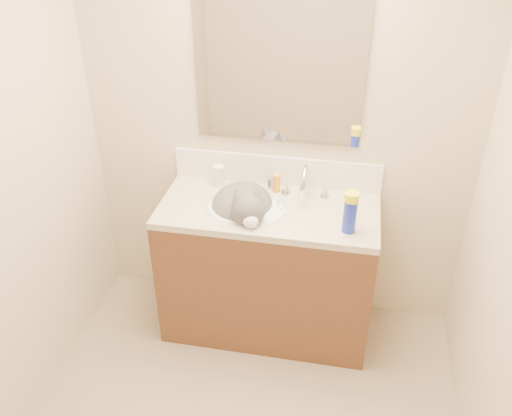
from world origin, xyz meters
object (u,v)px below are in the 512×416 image
at_px(vanity_cabinet, 268,272).
at_px(cat, 244,208).
at_px(amber_bottle, 277,183).
at_px(silver_jar, 272,183).
at_px(pill_bottle, 218,175).
at_px(spray_can, 350,216).
at_px(basin, 246,219).
at_px(faucet, 305,185).

bearing_deg(vanity_cabinet, cat, -175.06).
bearing_deg(amber_bottle, silver_jar, 135.08).
bearing_deg(silver_jar, pill_bottle, -176.68).
height_order(amber_bottle, spray_can, spray_can).
height_order(pill_bottle, amber_bottle, pill_bottle).
bearing_deg(spray_can, pill_bottle, 156.05).
bearing_deg(vanity_cabinet, silver_jar, 94.67).
relative_size(silver_jar, spray_can, 0.35).
distance_m(cat, silver_jar, 0.26).
distance_m(vanity_cabinet, basin, 0.40).
xyz_separation_m(cat, pill_bottle, (-0.19, 0.21, 0.07)).
height_order(faucet, amber_bottle, faucet).
xyz_separation_m(amber_bottle, spray_can, (0.42, -0.33, 0.04)).
height_order(cat, spray_can, cat).
distance_m(basin, faucet, 0.38).
bearing_deg(vanity_cabinet, faucet, 37.29).
bearing_deg(amber_bottle, vanity_cabinet, -94.50).
height_order(vanity_cabinet, spray_can, spray_can).
distance_m(basin, cat, 0.06).
relative_size(cat, silver_jar, 7.97).
distance_m(pill_bottle, spray_can, 0.84).
distance_m(faucet, spray_can, 0.38).
bearing_deg(cat, vanity_cabinet, -17.16).
xyz_separation_m(vanity_cabinet, spray_can, (0.44, -0.15, 0.54)).
bearing_deg(vanity_cabinet, basin, -165.96).
bearing_deg(pill_bottle, cat, -47.02).
bearing_deg(basin, faucet, 29.12).
bearing_deg(basin, amber_bottle, 57.58).
relative_size(pill_bottle, spray_can, 0.65).
bearing_deg(spray_can, cat, 166.89).
relative_size(cat, spray_can, 2.81).
relative_size(cat, amber_bottle, 4.90).
distance_m(faucet, amber_bottle, 0.17).
relative_size(vanity_cabinet, spray_can, 6.45).
height_order(vanity_cabinet, pill_bottle, pill_bottle).
height_order(vanity_cabinet, faucet, faucet).
relative_size(basin, silver_jar, 6.86).
height_order(faucet, pill_bottle, faucet).
bearing_deg(faucet, vanity_cabinet, -142.71).
bearing_deg(pill_bottle, spray_can, -23.95).
relative_size(vanity_cabinet, amber_bottle, 11.24).
distance_m(silver_jar, amber_bottle, 0.05).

